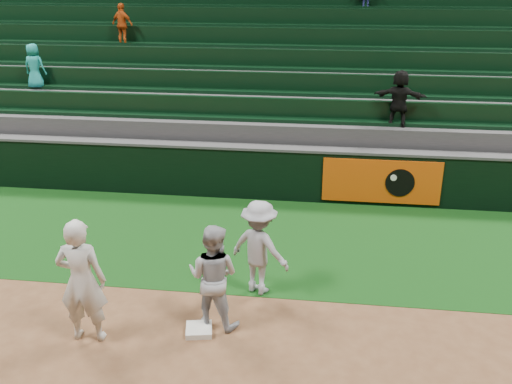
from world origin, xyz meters
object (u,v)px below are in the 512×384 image
baserunner (213,276)px  first_baseman (82,281)px  base_coach (259,248)px  first_base (199,330)px

baserunner → first_baseman: bearing=30.8°
baserunner → base_coach: (0.56, 1.00, -0.01)m
baserunner → base_coach: size_ratio=1.02×
first_baseman → first_base: bearing=-172.4°
first_base → base_coach: (0.75, 1.26, 0.77)m
base_coach → baserunner: bearing=85.5°
first_base → first_baseman: 1.85m
first_base → base_coach: base_coach is taller
baserunner → base_coach: baserunner is taller
first_base → baserunner: size_ratio=0.23×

